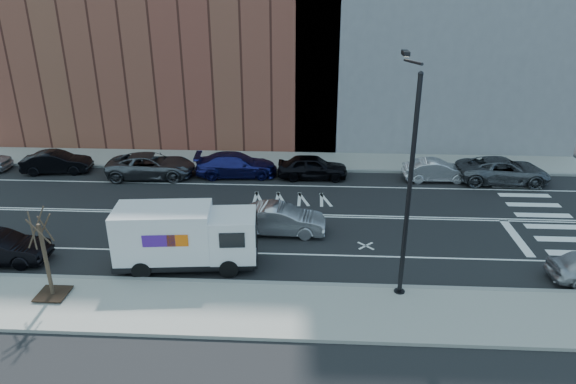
# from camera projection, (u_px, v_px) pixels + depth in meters

# --- Properties ---
(ground) EXTENTS (120.00, 120.00, 0.00)m
(ground) POSITION_uv_depth(u_px,v_px,m) (251.00, 214.00, 28.15)
(ground) COLOR black
(ground) RESTS_ON ground
(sidewalk_near) EXTENTS (44.00, 3.60, 0.15)m
(sidewalk_near) POSITION_uv_depth(u_px,v_px,m) (224.00, 308.00, 20.01)
(sidewalk_near) COLOR gray
(sidewalk_near) RESTS_ON ground
(sidewalk_far) EXTENTS (44.00, 3.60, 0.15)m
(sidewalk_far) POSITION_uv_depth(u_px,v_px,m) (266.00, 160.00, 36.23)
(sidewalk_far) COLOR gray
(sidewalk_far) RESTS_ON ground
(curb_near) EXTENTS (44.00, 0.25, 0.17)m
(curb_near) POSITION_uv_depth(u_px,v_px,m) (231.00, 283.00, 21.67)
(curb_near) COLOR gray
(curb_near) RESTS_ON ground
(curb_far) EXTENTS (44.00, 0.25, 0.17)m
(curb_far) POSITION_uv_depth(u_px,v_px,m) (263.00, 169.00, 34.57)
(curb_far) COLOR gray
(curb_far) RESTS_ON ground
(crosswalk) EXTENTS (3.00, 14.00, 0.01)m
(crosswalk) POSITION_uv_depth(u_px,v_px,m) (549.00, 221.00, 27.37)
(crosswalk) COLOR white
(crosswalk) RESTS_ON ground
(road_markings) EXTENTS (40.00, 8.60, 0.01)m
(road_markings) POSITION_uv_depth(u_px,v_px,m) (251.00, 214.00, 28.15)
(road_markings) COLOR white
(road_markings) RESTS_ON ground
(streetlight) EXTENTS (0.44, 4.02, 9.34)m
(streetlight) POSITION_uv_depth(u_px,v_px,m) (408.00, 175.00, 19.48)
(streetlight) COLOR black
(streetlight) RESTS_ON ground
(street_tree) EXTENTS (1.20, 1.20, 3.75)m
(street_tree) POSITION_uv_depth(u_px,v_px,m) (47.00, 267.00, 20.19)
(street_tree) COLOR black
(street_tree) RESTS_ON ground
(fedex_van) EXTENTS (6.40, 2.70, 2.85)m
(fedex_van) POSITION_uv_depth(u_px,v_px,m) (185.00, 236.00, 22.52)
(fedex_van) COLOR black
(fedex_van) RESTS_ON ground
(far_parked_b) EXTENTS (4.53, 2.09, 1.44)m
(far_parked_b) POSITION_uv_depth(u_px,v_px,m) (57.00, 162.00, 33.92)
(far_parked_b) COLOR black
(far_parked_b) RESTS_ON ground
(far_parked_c) EXTENTS (5.75, 2.97, 1.55)m
(far_parked_c) POSITION_uv_depth(u_px,v_px,m) (151.00, 166.00, 33.15)
(far_parked_c) COLOR #4E5056
(far_parked_c) RESTS_ON ground
(far_parked_d) EXTENTS (5.44, 2.57, 1.53)m
(far_parked_d) POSITION_uv_depth(u_px,v_px,m) (236.00, 165.00, 33.35)
(far_parked_d) COLOR navy
(far_parked_d) RESTS_ON ground
(far_parked_e) EXTENTS (4.52, 1.90, 1.53)m
(far_parked_e) POSITION_uv_depth(u_px,v_px,m) (312.00, 167.00, 32.98)
(far_parked_e) COLOR black
(far_parked_e) RESTS_ON ground
(far_parked_f) EXTENTS (4.21, 1.63, 1.37)m
(far_parked_f) POSITION_uv_depth(u_px,v_px,m) (436.00, 171.00, 32.57)
(far_parked_f) COLOR silver
(far_parked_f) RESTS_ON ground
(far_parked_g) EXTENTS (5.68, 2.67, 1.57)m
(far_parked_g) POSITION_uv_depth(u_px,v_px,m) (503.00, 170.00, 32.29)
(far_parked_g) COLOR #4C4E53
(far_parked_g) RESTS_ON ground
(driving_sedan) EXTENTS (4.59, 1.71, 1.50)m
(driving_sedan) POSITION_uv_depth(u_px,v_px,m) (280.00, 219.00, 25.82)
(driving_sedan) COLOR #A5A5A9
(driving_sedan) RESTS_ON ground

